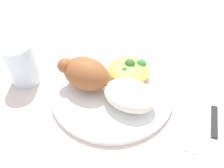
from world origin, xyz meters
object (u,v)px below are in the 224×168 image
mac_cheese_with_broccoli (129,69)px  fork (192,124)px  plate (112,89)px  rice_pile (130,95)px  roasted_chicken (85,73)px  knife (214,138)px  water_glass (21,64)px

mac_cheese_with_broccoli → fork: size_ratio=0.69×
plate → rice_pile: 0.06m
rice_pile → mac_cheese_with_broccoli: (0.03, -0.08, -0.01)m
roasted_chicken → rice_pile: roasted_chicken is taller
knife → water_glass: (0.42, 0.04, 0.05)m
plate → mac_cheese_with_broccoli: bearing=-107.1°
plate → knife: 0.23m
fork → water_glass: 0.39m
mac_cheese_with_broccoli → fork: mac_cheese_with_broccoli is taller
plate → knife: (-0.23, 0.02, -0.00)m
roasted_chicken → mac_cheese_with_broccoli: (-0.07, -0.07, -0.02)m
rice_pile → knife: 0.18m
roasted_chicken → knife: (-0.28, 0.00, -0.05)m
rice_pile → water_glass: (0.25, 0.03, 0.01)m
mac_cheese_with_broccoli → water_glass: bearing=27.2°
rice_pile → water_glass: size_ratio=1.11×
water_glass → mac_cheese_with_broccoli: bearing=-152.8°
rice_pile → fork: bearing=-174.5°
fork → rice_pile: bearing=5.5°
roasted_chicken → knife: bearing=179.8°
mac_cheese_with_broccoli → water_glass: water_glass is taller
plate → fork: plate is taller
roasted_chicken → water_glass: 0.15m
plate → knife: size_ratio=1.44×
fork → mac_cheese_with_broccoli: bearing=-21.1°
rice_pile → water_glass: 0.25m
knife → roasted_chicken: bearing=-0.2°
knife → mac_cheese_with_broccoli: bearing=-19.8°
roasted_chicken → rice_pile: size_ratio=1.03×
roasted_chicken → rice_pile: (-0.11, 0.00, -0.01)m
plate → rice_pile: size_ratio=2.51×
plate → mac_cheese_with_broccoli: size_ratio=2.79×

